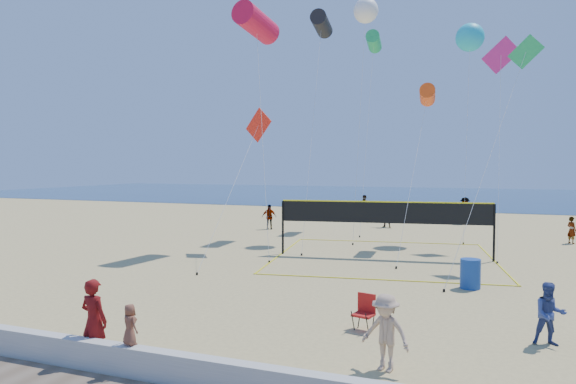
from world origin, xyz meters
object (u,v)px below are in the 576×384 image
(volleyball_net, at_px, (384,219))
(woman, at_px, (94,321))
(trash_barrel, at_px, (470,274))
(camp_chair, at_px, (365,310))

(volleyball_net, bearing_deg, woman, -112.20)
(woman, bearing_deg, trash_barrel, -122.71)
(camp_chair, xyz_separation_m, trash_barrel, (2.43, 5.61, -0.01))
(trash_barrel, height_order, volleyball_net, volleyball_net)
(camp_chair, bearing_deg, woman, -126.45)
(trash_barrel, relative_size, volleyball_net, 0.09)
(trash_barrel, xyz_separation_m, volleyball_net, (-3.81, 4.84, 1.27))
(woman, bearing_deg, volleyball_net, -99.45)
(camp_chair, relative_size, trash_barrel, 1.00)
(woman, height_order, camp_chair, woman)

